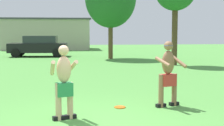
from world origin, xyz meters
The scene contains 6 objects.
ground_plane centered at (0.00, 0.00, 0.00)m, with size 80.00×80.00×0.00m, color #4C8E3D.
player_with_cap centered at (2.07, 1.35, 0.92)m, with size 0.76×0.71×1.67m.
player_in_green centered at (-0.52, 0.43, 0.84)m, with size 0.63×0.67×1.61m.
frisbee centered at (0.84, 1.36, 0.01)m, with size 0.28×0.28×0.03m, color orange.
car_black_near_post centered at (-2.83, 18.65, 0.82)m, with size 4.40×2.24×1.58m.
outbuilding_behind_lot centered at (-2.95, 29.04, 1.64)m, with size 9.11×5.66×3.27m.
Camera 1 is at (-0.34, -6.58, 1.90)m, focal length 52.28 mm.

